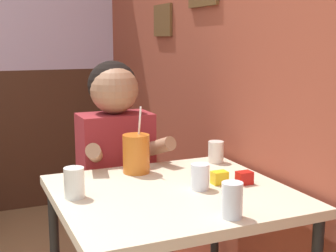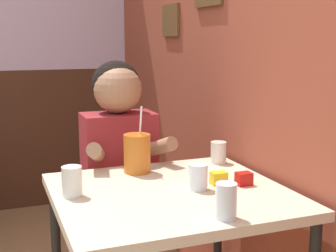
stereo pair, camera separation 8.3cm
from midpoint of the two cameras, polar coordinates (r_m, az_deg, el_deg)
brick_wall_right at (r=2.71m, az=1.02°, el=10.88°), size 0.08×4.56×2.70m
main_table at (r=1.79m, az=-0.79°, el=-10.35°), size 0.85×0.79×0.78m
person_seated at (r=2.28m, az=-7.40°, el=-6.34°), size 0.42×0.42×1.24m
cocktail_pitcher at (r=1.97m, az=-5.11°, el=-3.38°), size 0.11×0.11×0.28m
glass_near_pitcher at (r=1.76m, az=2.57°, el=-6.20°), size 0.07×0.07×0.10m
glass_center at (r=1.71m, az=-12.75°, el=-6.78°), size 0.07×0.07×0.11m
glass_far_side at (r=2.14m, az=4.75°, el=-3.17°), size 0.07×0.07×0.10m
glass_by_brick at (r=1.50m, az=6.22°, el=-8.97°), size 0.07×0.07×0.11m
condiment_ketchup at (r=1.84m, az=8.01°, el=-6.28°), size 0.06×0.04×0.05m
condiment_mustard at (r=1.84m, az=5.00°, el=-6.29°), size 0.06×0.04×0.05m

